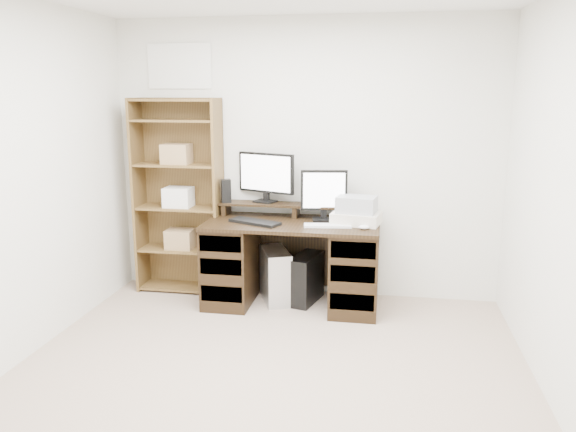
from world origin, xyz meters
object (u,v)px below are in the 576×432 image
(desk, at_px, (292,262))
(bookshelf, at_px, (179,195))
(monitor_small, at_px, (324,193))
(tower_silver, at_px, (275,275))
(tower_black, at_px, (306,279))
(printer, at_px, (356,218))
(monitor_wide, at_px, (266,175))

(desk, xyz_separation_m, bookshelf, (-1.10, 0.21, 0.53))
(desk, distance_m, monitor_small, 0.67)
(tower_silver, relative_size, bookshelf, 0.26)
(desk, relative_size, tower_black, 3.23)
(tower_silver, height_order, bookshelf, bookshelf)
(monitor_small, distance_m, tower_silver, 0.87)
(tower_black, xyz_separation_m, bookshelf, (-1.21, 0.14, 0.70))
(printer, xyz_separation_m, bookshelf, (-1.65, 0.18, 0.12))
(tower_silver, bearing_deg, monitor_small, -15.28)
(tower_silver, bearing_deg, desk, -44.21)
(tower_black, bearing_deg, tower_silver, -163.35)
(monitor_small, distance_m, tower_black, 0.79)
(desk, distance_m, bookshelf, 1.24)
(desk, bearing_deg, tower_black, 34.23)
(desk, distance_m, tower_black, 0.22)
(desk, xyz_separation_m, printer, (0.55, 0.03, 0.41))
(monitor_small, xyz_separation_m, bookshelf, (-1.36, 0.09, -0.07))
(monitor_small, height_order, printer, monitor_small)
(desk, height_order, tower_black, desk)
(bookshelf, bearing_deg, desk, -10.97)
(monitor_small, distance_m, bookshelf, 1.36)
(desk, relative_size, monitor_small, 3.40)
(desk, relative_size, bookshelf, 0.83)
(monitor_small, bearing_deg, bookshelf, 167.01)
(printer, relative_size, bookshelf, 0.22)
(desk, bearing_deg, printer, 3.16)
(tower_silver, xyz_separation_m, tower_black, (0.28, 0.01, -0.02))
(bookshelf, bearing_deg, tower_silver, -8.97)
(bookshelf, bearing_deg, printer, -6.32)
(desk, height_order, tower_silver, desk)
(desk, relative_size, monitor_wide, 2.78)
(monitor_small, bearing_deg, printer, -26.37)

